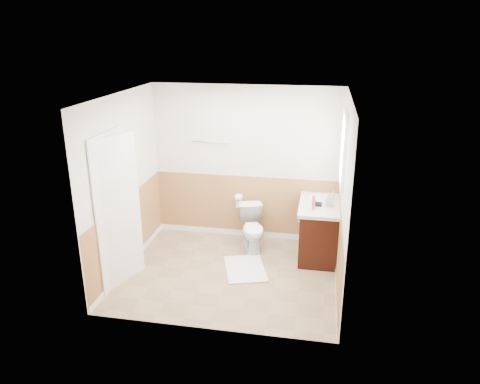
% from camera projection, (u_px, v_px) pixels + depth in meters
% --- Properties ---
extents(floor, '(3.00, 3.00, 0.00)m').
position_uv_depth(floor, '(230.00, 273.00, 6.50)').
color(floor, '#8C7051').
rests_on(floor, ground).
extents(ceiling, '(3.00, 3.00, 0.00)m').
position_uv_depth(ceiling, '(228.00, 96.00, 5.66)').
color(ceiling, white).
rests_on(ceiling, floor).
extents(wall_back, '(3.00, 0.00, 3.00)m').
position_uv_depth(wall_back, '(246.00, 164.00, 7.28)').
color(wall_back, silver).
rests_on(wall_back, floor).
extents(wall_front, '(3.00, 0.00, 3.00)m').
position_uv_depth(wall_front, '(204.00, 231.00, 4.87)').
color(wall_front, silver).
rests_on(wall_front, floor).
extents(wall_left, '(0.00, 3.00, 3.00)m').
position_uv_depth(wall_left, '(124.00, 184.00, 6.34)').
color(wall_left, silver).
rests_on(wall_left, floor).
extents(wall_right, '(0.00, 3.00, 3.00)m').
position_uv_depth(wall_right, '(344.00, 198.00, 5.82)').
color(wall_right, silver).
rests_on(wall_right, floor).
extents(wainscot_back, '(3.00, 0.00, 3.00)m').
position_uv_depth(wainscot_back, '(245.00, 208.00, 7.52)').
color(wainscot_back, '#A17640').
rests_on(wainscot_back, floor).
extents(wainscot_front, '(3.00, 0.00, 3.00)m').
position_uv_depth(wainscot_front, '(206.00, 291.00, 5.14)').
color(wainscot_front, '#A17640').
rests_on(wainscot_front, floor).
extents(wainscot_left, '(0.00, 2.60, 2.60)m').
position_uv_depth(wainscot_left, '(129.00, 233.00, 6.59)').
color(wainscot_left, '#A17640').
rests_on(wainscot_left, floor).
extents(wainscot_right, '(0.00, 2.60, 2.60)m').
position_uv_depth(wainscot_right, '(339.00, 250.00, 6.08)').
color(wainscot_right, '#A17640').
rests_on(wainscot_right, floor).
extents(toilet, '(0.57, 0.75, 0.68)m').
position_uv_depth(toilet, '(253.00, 229.00, 7.12)').
color(toilet, white).
rests_on(toilet, floor).
extents(bath_mat, '(0.77, 0.93, 0.02)m').
position_uv_depth(bath_mat, '(245.00, 269.00, 6.60)').
color(bath_mat, white).
rests_on(bath_mat, floor).
extents(vanity_cabinet, '(0.55, 1.10, 0.80)m').
position_uv_depth(vanity_cabinet, '(319.00, 230.00, 6.94)').
color(vanity_cabinet, black).
rests_on(vanity_cabinet, floor).
extents(vanity_knob_left, '(0.03, 0.03, 0.03)m').
position_uv_depth(vanity_knob_left, '(299.00, 222.00, 6.85)').
color(vanity_knob_left, silver).
rests_on(vanity_knob_left, vanity_cabinet).
extents(vanity_knob_right, '(0.03, 0.03, 0.03)m').
position_uv_depth(vanity_knob_right, '(300.00, 217.00, 7.03)').
color(vanity_knob_right, silver).
rests_on(vanity_knob_right, vanity_cabinet).
extents(countertop, '(0.60, 1.15, 0.05)m').
position_uv_depth(countertop, '(320.00, 204.00, 6.80)').
color(countertop, beige).
rests_on(countertop, vanity_cabinet).
extents(sink_basin, '(0.36, 0.36, 0.02)m').
position_uv_depth(sink_basin, '(321.00, 198.00, 6.92)').
color(sink_basin, white).
rests_on(sink_basin, countertop).
extents(faucet, '(0.02, 0.02, 0.14)m').
position_uv_depth(faucet, '(333.00, 195.00, 6.87)').
color(faucet, silver).
rests_on(faucet, countertop).
extents(lotion_bottle, '(0.05, 0.05, 0.22)m').
position_uv_depth(lotion_bottle, '(314.00, 203.00, 6.46)').
color(lotion_bottle, '#D8377F').
rests_on(lotion_bottle, countertop).
extents(soap_dispenser, '(0.10, 0.11, 0.20)m').
position_uv_depth(soap_dispenser, '(329.00, 200.00, 6.60)').
color(soap_dispenser, '#959CA9').
rests_on(soap_dispenser, countertop).
extents(hair_dryer_body, '(0.14, 0.07, 0.07)m').
position_uv_depth(hair_dryer_body, '(317.00, 204.00, 6.63)').
color(hair_dryer_body, black).
rests_on(hair_dryer_body, countertop).
extents(hair_dryer_handle, '(0.03, 0.03, 0.07)m').
position_uv_depth(hair_dryer_handle, '(315.00, 203.00, 6.75)').
color(hair_dryer_handle, black).
rests_on(hair_dryer_handle, countertop).
extents(mirror_panel, '(0.02, 0.35, 0.90)m').
position_uv_depth(mirror_panel, '(342.00, 153.00, 6.74)').
color(mirror_panel, silver).
rests_on(mirror_panel, wall_right).
extents(window_frame, '(0.04, 0.80, 1.00)m').
position_uv_depth(window_frame, '(343.00, 149.00, 6.20)').
color(window_frame, white).
rests_on(window_frame, wall_right).
extents(window_glass, '(0.01, 0.70, 0.90)m').
position_uv_depth(window_glass, '(344.00, 149.00, 6.20)').
color(window_glass, white).
rests_on(window_glass, wall_right).
extents(door, '(0.29, 0.78, 2.04)m').
position_uv_depth(door, '(118.00, 212.00, 5.98)').
color(door, white).
rests_on(door, wall_left).
extents(door_frame, '(0.02, 0.92, 2.10)m').
position_uv_depth(door_frame, '(113.00, 211.00, 5.99)').
color(door_frame, white).
rests_on(door_frame, wall_left).
extents(door_knob, '(0.06, 0.06, 0.06)m').
position_uv_depth(door_knob, '(133.00, 208.00, 6.30)').
color(door_knob, silver).
rests_on(door_knob, door).
extents(towel_bar, '(0.62, 0.02, 0.02)m').
position_uv_depth(towel_bar, '(211.00, 142.00, 7.21)').
color(towel_bar, silver).
rests_on(towel_bar, wall_back).
extents(tp_holder_bar, '(0.14, 0.02, 0.02)m').
position_uv_depth(tp_holder_bar, '(239.00, 197.00, 7.42)').
color(tp_holder_bar, silver).
rests_on(tp_holder_bar, wall_back).
extents(tp_roll, '(0.10, 0.11, 0.11)m').
position_uv_depth(tp_roll, '(239.00, 197.00, 7.42)').
color(tp_roll, white).
rests_on(tp_roll, tp_holder_bar).
extents(tp_sheet, '(0.10, 0.01, 0.16)m').
position_uv_depth(tp_sheet, '(239.00, 204.00, 7.45)').
color(tp_sheet, white).
rests_on(tp_sheet, tp_roll).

